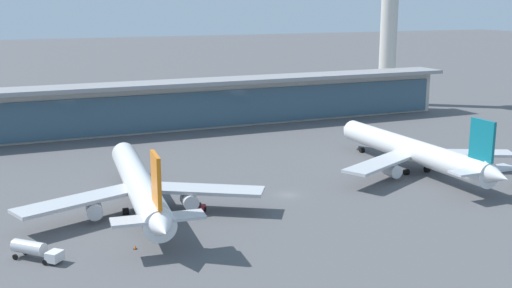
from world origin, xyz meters
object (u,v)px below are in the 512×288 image
(service_truck_mid_apron_blue, at_px, (359,169))
(service_truck_near_nose_white, at_px, (35,250))
(safety_cone_alpha, at_px, (135,247))
(airliner_left_stand, at_px, (139,185))
(service_truck_under_wing_red, at_px, (199,208))
(control_tower, at_px, (390,8))
(airliner_centre_stand, at_px, (414,151))

(service_truck_mid_apron_blue, bearing_deg, service_truck_near_nose_white, -161.83)
(safety_cone_alpha, bearing_deg, airliner_left_stand, 74.21)
(airliner_left_stand, height_order, service_truck_near_nose_white, airliner_left_stand)
(airliner_left_stand, distance_m, safety_cone_alpha, 20.08)
(safety_cone_alpha, bearing_deg, service_truck_mid_apron_blue, 23.87)
(service_truck_under_wing_red, bearing_deg, control_tower, 41.62)
(service_truck_mid_apron_blue, bearing_deg, service_truck_under_wing_red, -163.39)
(service_truck_near_nose_white, bearing_deg, service_truck_under_wing_red, 20.35)
(control_tower, bearing_deg, safety_cone_alpha, -138.51)
(airliner_centre_stand, relative_size, service_truck_near_nose_white, 7.81)
(airliner_left_stand, xyz_separation_m, safety_cone_alpha, (-5.31, -18.78, -4.73))
(airliner_left_stand, bearing_deg, service_truck_under_wing_red, -30.17)
(airliner_centre_stand, relative_size, service_truck_mid_apron_blue, 18.76)
(airliner_left_stand, xyz_separation_m, service_truck_mid_apron_blue, (53.43, 7.22, -4.17))
(airliner_centre_stand, height_order, service_truck_near_nose_white, airliner_centre_stand)
(airliner_left_stand, bearing_deg, service_truck_mid_apron_blue, 7.69)
(airliner_left_stand, bearing_deg, service_truck_near_nose_white, -140.24)
(service_truck_mid_apron_blue, bearing_deg, control_tower, 52.10)
(service_truck_mid_apron_blue, xyz_separation_m, safety_cone_alpha, (-58.75, -26.00, -0.56))
(control_tower, distance_m, safety_cone_alpha, 169.00)
(airliner_centre_stand, bearing_deg, service_truck_near_nose_white, -167.07)
(airliner_left_stand, relative_size, service_truck_under_wing_red, 18.32)
(airliner_centre_stand, xyz_separation_m, service_truck_under_wing_red, (-55.23, -8.37, -4.17))
(airliner_left_stand, relative_size, control_tower, 0.90)
(airliner_centre_stand, height_order, service_truck_under_wing_red, airliner_centre_stand)
(control_tower, bearing_deg, airliner_left_stand, -142.57)
(service_truck_mid_apron_blue, bearing_deg, airliner_left_stand, -172.31)
(service_truck_near_nose_white, height_order, service_truck_mid_apron_blue, service_truck_near_nose_white)
(airliner_centre_stand, height_order, safety_cone_alpha, airliner_centre_stand)
(service_truck_under_wing_red, height_order, safety_cone_alpha, service_truck_under_wing_red)
(control_tower, bearing_deg, airliner_centre_stand, -121.16)
(service_truck_near_nose_white, relative_size, service_truck_mid_apron_blue, 2.40)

